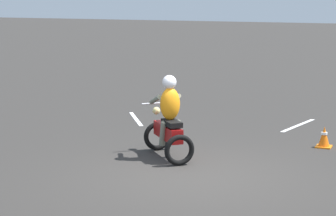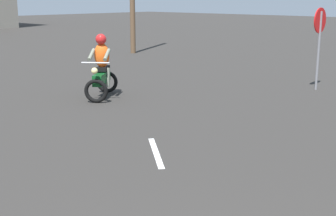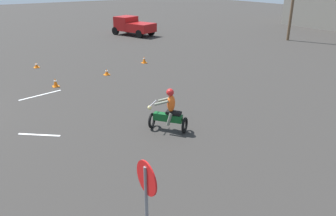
# 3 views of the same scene
# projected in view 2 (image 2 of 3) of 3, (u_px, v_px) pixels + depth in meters

# --- Properties ---
(motorcycle_rider_background) EXTENTS (1.47, 1.33, 1.66)m
(motorcycle_rider_background) POSITION_uv_depth(u_px,v_px,m) (102.00, 70.00, 12.20)
(motorcycle_rider_background) COLOR black
(motorcycle_rider_background) RESTS_ON ground
(stop_sign) EXTENTS (0.70, 0.08, 2.30)m
(stop_sign) POSITION_uv_depth(u_px,v_px,m) (319.00, 32.00, 13.00)
(stop_sign) COLOR slate
(stop_sign) RESTS_ON ground
(lane_stripe_ne) EXTENTS (1.10, 1.29, 0.01)m
(lane_stripe_ne) POSITION_uv_depth(u_px,v_px,m) (156.00, 152.00, 7.96)
(lane_stripe_ne) COLOR silver
(lane_stripe_ne) RESTS_ON ground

